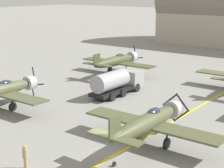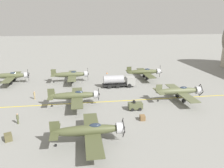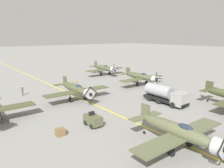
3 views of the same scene
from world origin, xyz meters
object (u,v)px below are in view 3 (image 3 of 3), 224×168
Objects in this scene: airplane_far_center at (178,131)px; supply_crate_mid_lane at (60,132)px; fuel_tanker at (165,95)px; traffic_cone at (203,88)px; ground_crew_walking at (22,90)px; airplane_near_left at (104,68)px; ground_crew_inspecting at (77,83)px; airplane_mid_center at (77,89)px; airplane_mid_left at (141,77)px; tow_tractor at (93,120)px.

supply_crate_mid_lane is (7.91, -10.20, -1.59)m from airplane_far_center.
traffic_cone is at bearing -175.24° from fuel_tanker.
ground_crew_walking is 3.31× the size of traffic_cone.
airplane_near_left is 11.97× the size of supply_crate_mid_lane.
traffic_cone is (-20.19, 18.09, -0.69)m from ground_crew_inspecting.
airplane_far_center and airplane_mid_center have the same top height.
airplane_mid_left reaches higher than supply_crate_mid_lane.
tow_tractor is at bearing 61.86° from airplane_mid_center.
airplane_near_left is at bearing -97.12° from airplane_mid_left.
ground_crew_inspecting is at bearing -33.15° from airplane_mid_left.
airplane_mid_left is 13.35m from traffic_cone.
tow_tractor is (14.80, 0.39, -0.72)m from fuel_tanker.
ground_crew_inspecting is 27.12m from traffic_cone.
airplane_mid_left is 13.58m from fuel_tanker.
airplane_mid_center is 1.50× the size of fuel_tanker.
airplane_mid_left is 28.58m from supply_crate_mid_lane.
airplane_far_center is 21.34m from airplane_mid_center.
tow_tractor is 28.84m from traffic_cone.
fuel_tanker is at bearing 58.95° from airplane_mid_left.
airplane_mid_left is at bearing -149.69° from tow_tractor.
ground_crew_walking reaches higher than tow_tractor.
fuel_tanker is 14.55× the size of traffic_cone.
airplane_near_left is 4.62× the size of tow_tractor.
airplane_mid_left is 11.97× the size of supply_crate_mid_lane.
tow_tractor is at bearing 27.23° from airplane_mid_left.
airplane_mid_left reaches higher than airplane_far_center.
airplane_mid_left reaches higher than airplane_mid_center.
airplane_far_center is 21.82× the size of traffic_cone.
ground_crew_inspecting is (-8.61, -19.65, 0.17)m from tow_tractor.
ground_crew_inspecting is 3.21× the size of traffic_cone.
airplane_far_center is 6.80× the size of ground_crew_inspecting.
airplane_far_center reaches higher than fuel_tanker.
airplane_mid_center is 9.87m from ground_crew_inspecting.
supply_crate_mid_lane is (25.67, 12.45, -1.59)m from airplane_mid_left.
airplane_near_left reaches higher than fuel_tanker.
fuel_tanker is at bearing -178.61° from supply_crate_mid_lane.
supply_crate_mid_lane reaches higher than traffic_cone.
fuel_tanker is 20.24m from ground_crew_inspecting.
supply_crate_mid_lane is at bearing 22.80° from airplane_mid_left.
airplane_near_left is 1.50× the size of fuel_tanker.
fuel_tanker is 14.09m from traffic_cone.
airplane_far_center reaches higher than tow_tractor.
supply_crate_mid_lane is (1.67, 20.28, -0.58)m from ground_crew_walking.
fuel_tanker is at bearing 107.84° from ground_crew_inspecting.
airplane_mid_left reaches higher than ground_crew_walking.
fuel_tanker is at bearing 4.76° from traffic_cone.
supply_crate_mid_lane is (8.35, 11.14, -1.59)m from airplane_mid_center.
fuel_tanker reaches higher than ground_crew_walking.
supply_crate_mid_lane is at bearing 64.21° from airplane_near_left.
airplane_far_center is at bearing 81.56° from airplane_near_left.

